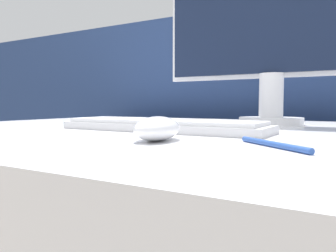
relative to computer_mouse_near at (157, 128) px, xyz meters
name	(u,v)px	position (x,y,z in m)	size (l,w,h in m)	color
partition_panel	(272,151)	(-0.02, 0.90, -0.15)	(5.00, 0.03, 1.16)	navy
computer_mouse_near	(157,128)	(0.00, 0.00, 0.00)	(0.08, 0.12, 0.04)	white
keyboard	(161,125)	(-0.09, 0.16, -0.01)	(0.45, 0.13, 0.02)	silver
monitor	(273,20)	(0.06, 0.49, 0.26)	(0.61, 0.17, 0.50)	white
pen	(273,144)	(0.17, 0.01, -0.01)	(0.11, 0.10, 0.01)	#284C9E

